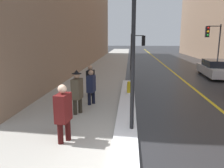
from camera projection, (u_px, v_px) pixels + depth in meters
ground_plane at (115, 165)px, 5.01m from camera, size 160.00×160.00×0.00m
sidewalk_slab at (104, 70)px, 19.80m from camera, size 4.00×80.00×0.01m
road_centre_stripe at (172, 71)px, 19.32m from camera, size 0.16×80.00×0.00m
snow_bank_curb at (127, 104)px, 9.47m from camera, size 0.70×10.27×0.10m
lamp_post at (133, 41)px, 6.23m from camera, size 0.28×0.28×4.60m
traffic_light_near at (139, 44)px, 19.78m from camera, size 1.31×0.37×3.22m
traffic_light_far at (212, 38)px, 18.03m from camera, size 1.31×0.44×3.97m
pedestrian_with_shoulder_bag at (63, 111)px, 5.93m from camera, size 0.37×0.76×1.65m
pedestrian_in_fedora at (77, 90)px, 8.20m from camera, size 0.37×0.56×1.70m
pedestrian_in_glasses at (91, 86)px, 9.40m from camera, size 0.35×0.52×1.52m
pedestrian_trailing at (91, 79)px, 10.73m from camera, size 0.35×0.73×1.56m
parked_car_white at (216, 69)px, 16.41m from camera, size 2.07×4.70×1.26m
fire_hydrant at (129, 88)px, 11.20m from camera, size 0.20×0.20×0.70m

